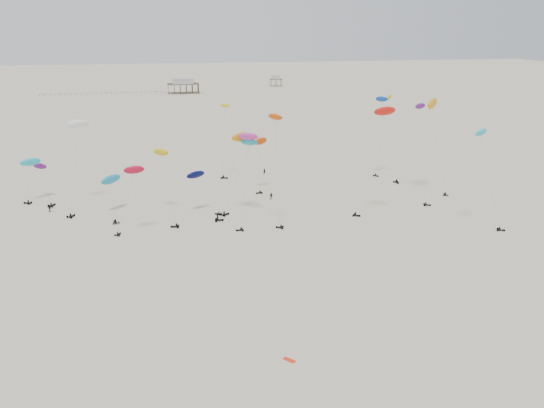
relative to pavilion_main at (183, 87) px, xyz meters
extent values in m
plane|color=beige|center=(10.00, -150.00, -4.22)|extent=(900.00, 900.00, 0.00)
cube|color=brown|center=(0.00, 0.00, 1.93)|extent=(21.00, 13.00, 0.30)
cube|color=silver|center=(0.00, 0.00, 3.68)|extent=(14.00, 8.40, 3.20)
cube|color=#B2B2AD|center=(0.00, 0.00, 5.43)|extent=(15.00, 9.00, 0.30)
cube|color=brown|center=(70.00, 30.00, 0.93)|extent=(9.00, 7.00, 0.30)
cube|color=silver|center=(70.00, 30.00, 2.28)|extent=(5.60, 4.20, 2.40)
cube|color=#B2B2AD|center=(70.00, 30.00, 3.63)|extent=(6.00, 4.50, 0.30)
cube|color=black|center=(-52.00, 0.00, -2.77)|extent=(80.00, 0.10, 0.10)
cylinder|color=gray|center=(51.76, -220.86, 7.52)|extent=(0.03, 0.03, 22.50)
ellipsoid|color=yellow|center=(53.42, -219.78, 19.27)|extent=(3.39, 3.64, 1.80)
cylinder|color=gray|center=(-43.10, -228.54, 0.08)|extent=(0.03, 0.03, 11.81)
ellipsoid|color=#6A167C|center=(-44.90, -224.15, 4.31)|extent=(4.30, 3.01, 1.99)
cylinder|color=gray|center=(12.13, -257.77, 8.26)|extent=(0.03, 0.03, 23.73)
ellipsoid|color=#E54B0C|center=(11.78, -256.59, 20.74)|extent=(3.75, 4.00, 1.90)
cylinder|color=gray|center=(51.99, -225.54, 7.46)|extent=(0.03, 0.03, 23.67)
ellipsoid|color=#0D3FB5|center=(50.67, -221.10, 19.01)|extent=(3.72, 3.04, 1.77)
cylinder|color=gray|center=(58.55, -266.99, 6.41)|extent=(0.03, 0.03, 21.14)
ellipsoid|color=#1CC7D6|center=(56.52, -264.06, 17.13)|extent=(4.61, 3.70, 2.15)
cylinder|color=gray|center=(4.30, -247.41, 4.56)|extent=(0.03, 0.03, 17.24)
ellipsoid|color=#189CB5|center=(7.50, -246.75, 13.29)|extent=(4.60, 3.43, 2.10)
cylinder|color=gray|center=(35.17, -253.97, 8.08)|extent=(0.03, 0.03, 24.01)
ellipsoid|color=red|center=(38.21, -253.32, 20.70)|extent=(6.06, 3.48, 2.84)
cylinder|color=gray|center=(54.03, -243.24, 7.36)|extent=(0.03, 0.03, 26.52)
ellipsoid|color=#641A93|center=(55.64, -235.83, 18.91)|extent=(3.88, 2.42, 1.77)
cylinder|color=gray|center=(-25.05, -243.80, -0.36)|extent=(0.03, 0.03, 11.41)
ellipsoid|color=#1A90C6|center=(-25.62, -239.04, 3.80)|extent=(5.85, 5.88, 2.95)
cylinder|color=gray|center=(-12.03, -246.99, 3.02)|extent=(0.03, 0.03, 19.16)
ellipsoid|color=gold|center=(-13.23, -240.07, 10.30)|extent=(4.29, 3.46, 2.03)
cylinder|color=gray|center=(-47.19, -228.07, 0.84)|extent=(0.03, 0.03, 9.29)
ellipsoid|color=#1DBEDB|center=(-46.55, -226.48, 6.09)|extent=(5.47, 4.23, 2.57)
cylinder|color=gray|center=(5.02, -214.02, 6.58)|extent=(0.03, 0.03, 20.31)
ellipsoid|color=yellow|center=(5.63, -212.43, 17.12)|extent=(3.16, 2.52, 1.48)
cylinder|color=gray|center=(12.89, -229.97, 2.48)|extent=(0.03, 0.03, 12.96)
ellipsoid|color=#D33D0B|center=(13.51, -227.65, 9.35)|extent=(4.78, 3.96, 2.28)
cylinder|color=gray|center=(5.26, -253.05, 5.19)|extent=(0.03, 0.03, 21.33)
ellipsoid|color=#DC33A6|center=(7.16, -247.27, 14.80)|extent=(5.16, 3.57, 2.39)
cylinder|color=gray|center=(-3.01, -247.40, 0.33)|extent=(0.03, 0.03, 12.25)
ellipsoid|color=#050A43|center=(-5.25, -243.14, 5.02)|extent=(5.47, 4.35, 2.51)
cylinder|color=gray|center=(59.55, -240.97, 7.55)|extent=(0.03, 0.03, 23.05)
ellipsoid|color=orange|center=(57.79, -238.31, 19.85)|extent=(6.18, 6.49, 3.25)
cylinder|color=gray|center=(-34.22, -235.60, 5.73)|extent=(0.03, 0.03, 22.83)
ellipsoid|color=white|center=(-33.25, -228.86, 15.85)|extent=(5.68, 3.60, 2.63)
cylinder|color=gray|center=(2.74, -246.11, 4.85)|extent=(0.03, 0.03, 18.23)
ellipsoid|color=orange|center=(5.91, -244.99, 14.29)|extent=(5.68, 3.71, 2.62)
cylinder|color=gray|center=(-21.04, -255.44, 2.79)|extent=(0.03, 0.03, 13.60)
ellipsoid|color=red|center=(-18.84, -254.50, 9.95)|extent=(4.67, 2.41, 2.20)
imported|color=black|center=(-0.95, -250.91, -4.22)|extent=(0.90, 0.95, 2.16)
imported|color=black|center=(14.50, -237.98, -4.22)|extent=(1.19, 0.93, 2.14)
imported|color=black|center=(-41.09, -236.97, -4.22)|extent=(1.52, 1.29, 2.27)
imported|color=black|center=(17.14, -213.01, -4.22)|extent=(0.81, 0.58, 2.17)
cube|color=red|center=(3.45, -308.02, -4.22)|extent=(1.74, 1.79, 0.07)
camera|label=1|loc=(-10.77, -368.51, 39.51)|focal=35.00mm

